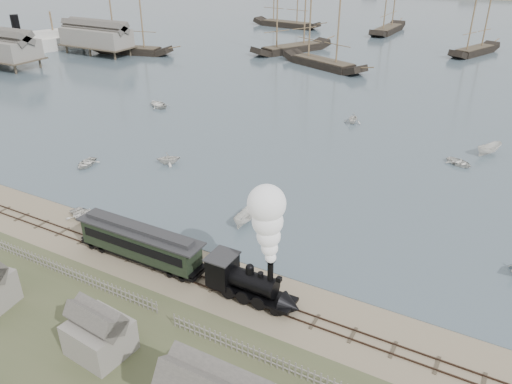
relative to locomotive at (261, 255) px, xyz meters
The scene contains 22 objects.
ground 10.63m from the locomotive, 167.97° to the left, with size 600.00×600.00×0.00m, color tan.
harbor_water 172.32m from the locomotive, 93.12° to the left, with size 600.00×336.00×0.06m, color #465A64.
rail_track 10.42m from the locomotive, behind, with size 120.00×1.80×0.16m.
picket_fence_west 17.27m from the locomotive, 162.53° to the right, with size 19.00×0.10×1.20m, color gray, non-canonical shape.
picket_fence_east 7.80m from the locomotive, 60.46° to the right, with size 15.00×0.10×1.20m, color gray, non-canonical shape.
shed_mid 13.25m from the locomotive, 126.44° to the right, with size 4.00×3.50×3.60m, color gray, non-canonical shape.
western_wharf 95.16m from the locomotive, 153.81° to the left, with size 36.00×56.00×8.00m, color gray, non-canonical shape.
locomotive is the anchor object (origin of this frame).
passenger_coach 12.49m from the locomotive, behind, with size 12.70×2.45×3.08m.
beached_dinghy 22.70m from the locomotive, behind, with size 4.18×2.99×0.87m, color silver.
steamship 113.02m from the locomotive, 150.51° to the left, with size 42.32×7.05×9.26m, color silver, non-canonical shape.
rowboat_0 34.86m from the locomotive, 158.36° to the left, with size 3.55×2.54×0.74m, color silver.
rowboat_1 29.94m from the locomotive, 141.83° to the left, with size 3.05×2.63×1.61m, color silver.
rowboat_2 13.10m from the locomotive, 125.57° to the left, with size 3.71×1.40×1.43m, color silver.
rowboat_3 37.44m from the locomotive, 75.30° to the left, with size 3.48×2.48×0.72m, color silver.
rowboat_5 43.43m from the locomotive, 73.53° to the left, with size 4.05×1.52×1.56m, color silver.
rowboat_6 54.65m from the locomotive, 137.25° to the left, with size 4.34×3.10×0.90m, color silver.
rowboat_7 45.74m from the locomotive, 99.88° to the left, with size 3.03×2.61×1.60m, color silver.
schooner_0 100.82m from the locomotive, 137.06° to the left, with size 20.95×4.83×20.00m, color black, non-canonical shape.
schooner_1 98.31m from the locomotive, 113.72° to the left, with size 22.77×5.25×20.00m, color black, non-canonical shape.
schooner_2 82.36m from the locomotive, 108.56° to the left, with size 22.20×5.12×20.00m, color black, non-canonical shape.
schooner_3 109.04m from the locomotive, 89.14° to the left, with size 18.86×4.35×20.00m, color black, non-canonical shape.
Camera 1 is at (24.15, -29.73, 26.02)m, focal length 35.00 mm.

